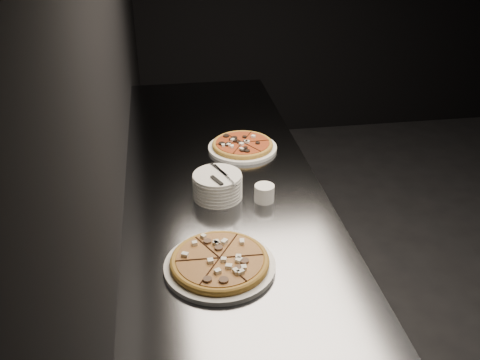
{
  "coord_description": "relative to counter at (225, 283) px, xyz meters",
  "views": [
    {
      "loc": [
        -2.34,
        -1.73,
        1.94
      ],
      "look_at": [
        -2.08,
        -0.08,
        1.0
      ],
      "focal_mm": 40.0,
      "sensor_mm": 36.0,
      "label": 1
    }
  ],
  "objects": [
    {
      "name": "wall_left",
      "position": [
        -0.37,
        0.0,
        0.94
      ],
      "size": [
        0.02,
        5.0,
        2.8
      ],
      "primitive_type": "cube",
      "color": "black",
      "rests_on": "floor"
    },
    {
      "name": "counter",
      "position": [
        0.0,
        0.0,
        0.0
      ],
      "size": [
        0.74,
        2.44,
        0.92
      ],
      "color": "slate",
      "rests_on": "floor"
    },
    {
      "name": "pizza_mushroom",
      "position": [
        -0.07,
        -0.46,
        0.48
      ],
      "size": [
        0.34,
        0.34,
        0.04
      ],
      "rotation": [
        0.0,
        0.0,
        -0.03
      ],
      "color": "white",
      "rests_on": "counter"
    },
    {
      "name": "pizza_tomato",
      "position": [
        0.12,
        0.32,
        0.48
      ],
      "size": [
        0.3,
        0.3,
        0.03
      ],
      "rotation": [
        0.0,
        0.0,
        0.03
      ],
      "color": "white",
      "rests_on": "counter"
    },
    {
      "name": "plate_stack",
      "position": [
        -0.03,
        -0.05,
        0.51
      ],
      "size": [
        0.18,
        0.18,
        0.09
      ],
      "color": "white",
      "rests_on": "counter"
    },
    {
      "name": "cutlery",
      "position": [
        -0.02,
        -0.07,
        0.55
      ],
      "size": [
        0.07,
        0.19,
        0.01
      ],
      "rotation": [
        0.0,
        0.0,
        0.43
      ],
      "color": "silver",
      "rests_on": "plate_stack"
    },
    {
      "name": "ramekin",
      "position": [
        0.13,
        -0.11,
        0.49
      ],
      "size": [
        0.07,
        0.07,
        0.06
      ],
      "color": "white",
      "rests_on": "counter"
    }
  ]
}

